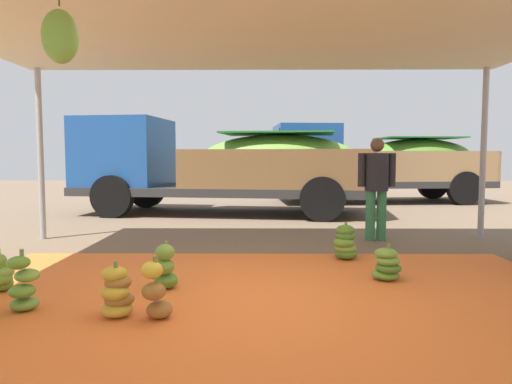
# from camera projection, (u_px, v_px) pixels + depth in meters

# --- Properties ---
(ground_plane) EXTENTS (40.00, 40.00, 0.00)m
(ground_plane) POSITION_uv_depth(u_px,v_px,m) (261.00, 242.00, 7.69)
(ground_plane) COLOR brown
(tarp_orange) EXTENTS (6.78, 4.12, 0.01)m
(tarp_orange) POSITION_uv_depth(u_px,v_px,m) (262.00, 296.00, 4.70)
(tarp_orange) COLOR orange
(tarp_orange) RESTS_ON ground
(tent_canopy) EXTENTS (8.00, 7.00, 2.99)m
(tent_canopy) POSITION_uv_depth(u_px,v_px,m) (261.00, 2.00, 4.38)
(tent_canopy) COLOR #9EA0A5
(tent_canopy) RESTS_ON ground
(banana_bunch_0) EXTENTS (0.38, 0.39, 0.50)m
(banana_bunch_0) POSITION_uv_depth(u_px,v_px,m) (117.00, 293.00, 4.09)
(banana_bunch_0) COLOR gold
(banana_bunch_0) RESTS_ON tarp_orange
(banana_bunch_1) EXTENTS (0.32, 0.33, 0.57)m
(banana_bunch_1) POSITION_uv_depth(u_px,v_px,m) (23.00, 285.00, 4.23)
(banana_bunch_1) COLOR #6B9E38
(banana_bunch_1) RESTS_ON tarp_orange
(banana_bunch_2) EXTENTS (0.32, 0.35, 0.56)m
(banana_bunch_2) POSITION_uv_depth(u_px,v_px,m) (156.00, 293.00, 4.01)
(banana_bunch_2) COLOR #996628
(banana_bunch_2) RESTS_ON tarp_orange
(banana_bunch_4) EXTENTS (0.41, 0.41, 0.43)m
(banana_bunch_4) POSITION_uv_depth(u_px,v_px,m) (387.00, 265.00, 5.30)
(banana_bunch_4) COLOR #60932D
(banana_bunch_4) RESTS_ON tarp_orange
(banana_bunch_6) EXTENTS (0.35, 0.36, 0.52)m
(banana_bunch_6) POSITION_uv_depth(u_px,v_px,m) (165.00, 268.00, 4.93)
(banana_bunch_6) COLOR #518428
(banana_bunch_6) RESTS_ON tarp_orange
(banana_bunch_7) EXTENTS (0.44, 0.44, 0.52)m
(banana_bunch_7) POSITION_uv_depth(u_px,v_px,m) (345.00, 243.00, 6.37)
(banana_bunch_7) COLOR #477523
(banana_bunch_7) RESTS_ON tarp_orange
(cargo_truck_main) EXTENTS (7.44, 3.28, 2.40)m
(cargo_truck_main) POSITION_uv_depth(u_px,v_px,m) (217.00, 164.00, 11.53)
(cargo_truck_main) COLOR #2D2D2D
(cargo_truck_main) RESTS_ON ground
(cargo_truck_far) EXTENTS (6.72, 2.79, 2.40)m
(cargo_truck_far) POSITION_uv_depth(u_px,v_px,m) (375.00, 162.00, 14.42)
(cargo_truck_far) COLOR #2D2D2D
(cargo_truck_far) RESTS_ON ground
(worker_0) EXTENTS (0.64, 0.39, 1.75)m
(worker_0) POSITION_uv_depth(u_px,v_px,m) (377.00, 181.00, 7.81)
(worker_0) COLOR #337A4C
(worker_0) RESTS_ON ground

